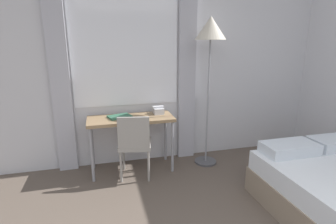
{
  "coord_description": "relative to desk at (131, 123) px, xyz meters",
  "views": [
    {
      "loc": [
        -0.88,
        -0.58,
        1.7
      ],
      "look_at": [
        -0.11,
        2.31,
        0.9
      ],
      "focal_mm": 28.0,
      "sensor_mm": 36.0,
      "label": 1
    }
  ],
  "objects": [
    {
      "name": "desk_chair",
      "position": [
        0.01,
        -0.22,
        -0.18
      ],
      "size": [
        0.47,
        0.47,
        0.85
      ],
      "rotation": [
        0.0,
        0.0,
        -0.19
      ],
      "color": "gray",
      "rests_on": "ground_plane"
    },
    {
      "name": "telephone",
      "position": [
        0.39,
        0.1,
        0.12
      ],
      "size": [
        0.15,
        0.18,
        0.1
      ],
      "color": "silver",
      "rests_on": "desk"
    },
    {
      "name": "desk",
      "position": [
        0.0,
        0.0,
        0.0
      ],
      "size": [
        1.11,
        0.46,
        0.75
      ],
      "color": "#937551",
      "rests_on": "ground_plane"
    },
    {
      "name": "standing_lamp",
      "position": [
        1.05,
        -0.06,
        1.08
      ],
      "size": [
        0.41,
        0.41,
        2.01
      ],
      "color": "#4C4C51",
      "rests_on": "ground_plane"
    },
    {
      "name": "book",
      "position": [
        -0.14,
        0.04,
        0.09
      ],
      "size": [
        0.33,
        0.27,
        0.02
      ],
      "rotation": [
        0.0,
        0.0,
        0.31
      ],
      "color": "#33664C",
      "rests_on": "desk"
    },
    {
      "name": "wall_back_with_window",
      "position": [
        0.45,
        0.31,
        0.68
      ],
      "size": [
        5.71,
        0.13,
        2.7
      ],
      "color": "silver",
      "rests_on": "ground_plane"
    }
  ]
}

